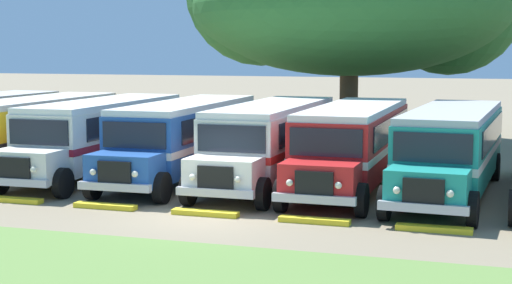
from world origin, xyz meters
The scene contains 13 objects.
ground_plane centered at (0.00, 0.00, 0.00)m, with size 220.00×220.00×0.00m, color #84755B.
parked_bus_slot_1 centered at (-9.82, 6.28, 1.58)m, with size 2.78×10.85×2.82m.
parked_bus_slot_2 centered at (-6.58, 6.02, 1.58)m, with size 2.81×10.86×2.82m.
parked_bus_slot_3 centered at (-3.21, 6.21, 1.58)m, with size 2.86×10.86×2.82m.
parked_bus_slot_4 centered at (0.15, 6.25, 1.58)m, with size 2.72×10.85×2.82m.
parked_bus_slot_5 centered at (3.15, 6.19, 1.58)m, with size 2.68×10.84×2.82m.
parked_bus_slot_6 centered at (6.50, 5.87, 1.58)m, with size 3.19×10.91×2.82m.
curb_wheelstop_2 centered at (-6.48, 0.13, 0.07)m, with size 2.00×0.36×0.15m, color yellow.
curb_wheelstop_3 centered at (-3.24, 0.13, 0.07)m, with size 2.00×0.36×0.15m, color yellow.
curb_wheelstop_4 centered at (0.00, 0.13, 0.07)m, with size 2.00×0.36×0.15m, color yellow.
curb_wheelstop_5 centered at (3.24, 0.13, 0.07)m, with size 2.00×0.36×0.15m, color yellow.
curb_wheelstop_6 centered at (6.48, 0.13, 0.07)m, with size 2.00×0.36×0.15m, color yellow.
broad_shade_tree centered at (0.59, 19.09, 7.12)m, with size 16.48×15.62×11.59m.
Camera 1 is at (8.20, -20.55, 4.81)m, focal length 54.89 mm.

